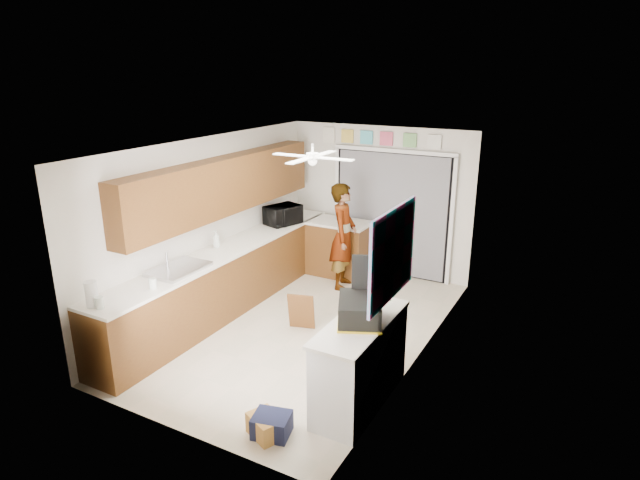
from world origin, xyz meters
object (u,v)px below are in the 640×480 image
at_px(cardboard_box, 266,426).
at_px(dog, 358,301).
at_px(microwave, 283,215).
at_px(suitcase, 360,310).
at_px(paper_towel_roll, 91,294).
at_px(man, 343,236).
at_px(navy_crate, 272,425).
at_px(soap_bottle, 216,239).

height_order(cardboard_box, dog, dog).
height_order(microwave, suitcase, microwave).
distance_m(paper_towel_roll, man, 3.98).
xyz_separation_m(paper_towel_roll, suitcase, (2.69, 1.06, -0.02)).
relative_size(suitcase, navy_crate, 1.60).
distance_m(paper_towel_roll, navy_crate, 2.40).
relative_size(suitcase, cardboard_box, 1.64).
bearing_deg(suitcase, navy_crate, -142.81).
xyz_separation_m(soap_bottle, paper_towel_roll, (0.08, -2.21, 0.02)).
height_order(paper_towel_roll, navy_crate, paper_towel_roll).
bearing_deg(soap_bottle, microwave, 82.18).
xyz_separation_m(microwave, man, (1.05, 0.13, -0.24)).
height_order(microwave, cardboard_box, microwave).
bearing_deg(suitcase, soap_bottle, 133.09).
height_order(microwave, navy_crate, microwave).
relative_size(microwave, paper_towel_roll, 1.95).
relative_size(microwave, man, 0.33).
distance_m(soap_bottle, cardboard_box, 3.21).
xyz_separation_m(suitcase, cardboard_box, (-0.54, -0.96, -0.95)).
height_order(suitcase, navy_crate, suitcase).
xyz_separation_m(paper_towel_roll, man, (1.16, 3.80, -0.23)).
height_order(paper_towel_roll, man, man).
relative_size(microwave, suitcase, 1.00).
distance_m(navy_crate, dog, 2.82).
bearing_deg(suitcase, microwave, 110.06).
relative_size(paper_towel_roll, suitcase, 0.51).
height_order(cardboard_box, navy_crate, same).
bearing_deg(suitcase, man, 94.61).
height_order(soap_bottle, paper_towel_roll, paper_towel_roll).
xyz_separation_m(soap_bottle, man, (1.25, 1.59, -0.22)).
bearing_deg(man, microwave, 82.59).
xyz_separation_m(suitcase, navy_crate, (-0.49, -0.92, -0.95)).
distance_m(soap_bottle, suitcase, 3.00).
height_order(soap_bottle, suitcase, soap_bottle).
distance_m(cardboard_box, navy_crate, 0.06).
bearing_deg(microwave, man, -65.41).
bearing_deg(microwave, navy_crate, -131.91).
bearing_deg(man, suitcase, -165.27).
relative_size(suitcase, man, 0.33).
bearing_deg(suitcase, paper_towel_roll, 177.10).
relative_size(paper_towel_roll, man, 0.17).
xyz_separation_m(paper_towel_roll, navy_crate, (2.19, 0.15, -0.98)).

